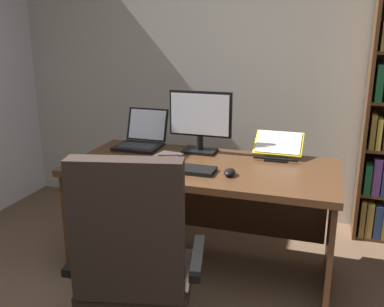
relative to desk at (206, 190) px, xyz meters
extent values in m
cube|color=beige|center=(0.23, 1.02, 0.88)|extent=(4.98, 0.12, 2.83)
cube|color=#4C2D19|center=(0.00, -0.08, 0.18)|extent=(1.63, 0.77, 0.04)
cube|color=#4C2D19|center=(-0.78, -0.08, -0.19)|extent=(0.03, 0.71, 0.70)
cube|color=#4C2D19|center=(0.78, -0.08, -0.19)|extent=(0.03, 0.71, 0.70)
cube|color=#4C2D19|center=(0.00, 0.28, -0.15)|extent=(1.51, 0.03, 0.49)
cube|color=#4C2D19|center=(0.97, 0.81, 0.50)|extent=(0.02, 0.26, 2.08)
cube|color=olive|center=(1.02, 0.78, -0.37)|extent=(0.04, 0.19, 0.28)
cube|color=olive|center=(1.07, 0.78, -0.38)|extent=(0.05, 0.18, 0.28)
cube|color=navy|center=(1.13, 0.79, -0.39)|extent=(0.05, 0.21, 0.26)
cube|color=olive|center=(1.18, 0.77, -0.42)|extent=(0.04, 0.17, 0.19)
cube|color=#195633|center=(1.02, 0.77, -0.06)|extent=(0.05, 0.15, 0.22)
cube|color=#512D66|center=(1.08, 0.77, -0.04)|extent=(0.06, 0.16, 0.27)
cube|color=olive|center=(1.02, 0.79, 0.30)|extent=(0.04, 0.20, 0.25)
cube|color=gold|center=(1.06, 0.77, 0.28)|extent=(0.03, 0.16, 0.23)
cube|color=#195633|center=(1.02, 0.76, 0.64)|extent=(0.05, 0.15, 0.26)
cube|color=olive|center=(1.01, 0.79, 0.95)|extent=(0.03, 0.20, 0.19)
cube|color=#2D231E|center=(-0.09, -0.84, -0.15)|extent=(0.60, 0.58, 0.07)
cube|color=#2D231E|center=(-0.05, -1.03, 0.20)|extent=(0.49, 0.20, 0.63)
cube|color=black|center=(-0.37, -0.90, -0.03)|extent=(0.14, 0.39, 0.04)
cube|color=black|center=(0.18, -0.78, -0.03)|extent=(0.14, 0.39, 0.04)
cube|color=black|center=(-0.10, 0.18, 0.21)|extent=(0.22, 0.16, 0.02)
cylinder|color=black|center=(-0.10, 0.18, 0.26)|extent=(0.04, 0.04, 0.09)
cube|color=black|center=(-0.10, 0.19, 0.46)|extent=(0.42, 0.02, 0.30)
cube|color=white|center=(-0.10, 0.17, 0.46)|extent=(0.39, 0.00, 0.27)
cube|color=black|center=(-0.53, 0.14, 0.21)|extent=(0.30, 0.25, 0.02)
cube|color=#2D2D30|center=(-0.53, 0.12, 0.22)|extent=(0.26, 0.14, 0.00)
cube|color=black|center=(-0.53, 0.30, 0.33)|extent=(0.30, 0.09, 0.23)
cube|color=white|center=(-0.53, 0.30, 0.34)|extent=(0.27, 0.07, 0.20)
cube|color=black|center=(-0.10, -0.23, 0.21)|extent=(0.42, 0.15, 0.02)
ellipsoid|color=black|center=(0.20, -0.23, 0.22)|extent=(0.06, 0.10, 0.04)
cube|color=black|center=(0.41, 0.16, 0.21)|extent=(0.14, 0.12, 0.01)
cube|color=black|center=(0.41, 0.11, 0.22)|extent=(0.28, 0.01, 0.01)
cube|color=yellow|center=(0.41, 0.25, 0.28)|extent=(0.31, 0.19, 0.12)
cube|color=white|center=(0.41, 0.24, 0.29)|extent=(0.28, 0.17, 0.11)
cube|color=navy|center=(-0.62, -0.30, 0.20)|extent=(0.26, 0.32, 0.01)
cube|color=navy|center=(-0.40, -0.27, 0.20)|extent=(0.26, 0.32, 0.01)
cube|color=white|center=(-0.62, -0.30, 0.22)|extent=(0.25, 0.30, 0.02)
cube|color=white|center=(-0.40, -0.27, 0.22)|extent=(0.25, 0.30, 0.02)
cylinder|color=#B7B7BC|center=(-0.51, -0.28, 0.21)|extent=(0.06, 0.26, 0.02)
cube|color=white|center=(-0.27, 0.00, 0.20)|extent=(0.18, 0.23, 0.01)
cylinder|color=maroon|center=(-0.25, 0.00, 0.21)|extent=(0.13, 0.05, 0.01)
camera|label=1|loc=(0.71, -2.51, 1.01)|focal=40.53mm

